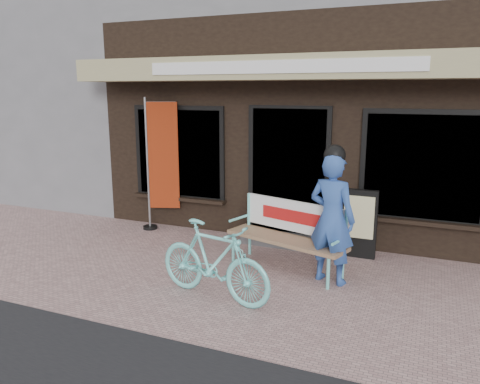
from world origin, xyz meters
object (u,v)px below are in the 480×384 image
at_px(bench, 289,230).
at_px(bicycle, 214,261).
at_px(person, 332,216).
at_px(nobori_red, 161,163).
at_px(menu_stand, 359,223).

distance_m(bench, bicycle, 1.39).
xyz_separation_m(person, bicycle, (-1.16, -1.04, -0.41)).
bearing_deg(nobori_red, bicycle, -65.99).
relative_size(bench, menu_stand, 1.75).
distance_m(bench, person, 0.74).
xyz_separation_m(person, menu_stand, (0.19, 1.06, -0.35)).
xyz_separation_m(bench, nobori_red, (-2.62, 0.94, 0.64)).
xyz_separation_m(bench, menu_stand, (0.82, 0.82, -0.03)).
height_order(bench, person, person).
height_order(person, menu_stand, person).
relative_size(person, nobori_red, 0.77).
distance_m(bench, nobori_red, 2.86).
xyz_separation_m(person, nobori_red, (-3.25, 1.18, 0.32)).
relative_size(bench, bicycle, 1.14).
height_order(bench, menu_stand, menu_stand).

